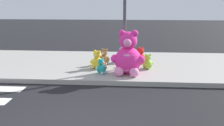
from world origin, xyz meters
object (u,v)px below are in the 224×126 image
(plush_lime, at_px, (148,63))
(plush_red, at_px, (140,57))
(plush_brown, at_px, (104,58))
(plush_teal, at_px, (102,68))
(plush_pink_large, at_px, (128,57))
(sign_pole, at_px, (125,20))
(plush_yellow, at_px, (97,61))
(plush_lavender, at_px, (124,55))

(plush_lime, bearing_deg, plush_red, 109.17)
(plush_red, bearing_deg, plush_brown, -172.72)
(plush_teal, xyz_separation_m, plush_lime, (1.53, 0.70, 0.01))
(plush_brown, bearing_deg, plush_pink_large, -52.72)
(plush_lime, xyz_separation_m, plush_brown, (-1.57, 0.51, 0.03))
(sign_pole, xyz_separation_m, plush_yellow, (-0.95, -0.02, -1.44))
(plush_teal, xyz_separation_m, plush_lavender, (0.66, 1.65, 0.08))
(plush_lavender, bearing_deg, plush_brown, -148.19)
(plush_yellow, relative_size, plush_teal, 1.29)
(plush_teal, relative_size, plush_lime, 0.94)
(plush_pink_large, xyz_separation_m, plush_teal, (-0.85, -0.04, -0.37))
(plush_teal, relative_size, plush_red, 0.78)
(sign_pole, relative_size, plush_red, 4.96)
(plush_yellow, bearing_deg, plush_pink_large, -27.91)
(plush_brown, bearing_deg, sign_pole, -37.46)
(plush_yellow, bearing_deg, sign_pole, 0.99)
(sign_pole, height_order, plush_yellow, sign_pole)
(plush_red, xyz_separation_m, plush_brown, (-1.34, -0.17, -0.02))
(plush_yellow, bearing_deg, plush_red, 26.62)
(plush_yellow, xyz_separation_m, plush_lavender, (0.90, 1.04, 0.02))
(plush_lime, bearing_deg, sign_pole, -175.04)
(sign_pole, height_order, plush_brown, sign_pole)
(plush_pink_large, bearing_deg, sign_pole, 102.84)
(plush_yellow, xyz_separation_m, plush_teal, (0.24, -0.62, -0.06))
(plush_brown, bearing_deg, plush_red, 7.28)
(plush_yellow, xyz_separation_m, plush_lime, (1.77, 0.09, -0.05))
(plush_red, relative_size, plush_brown, 1.07)
(plush_lavender, relative_size, plush_brown, 1.15)
(plush_red, bearing_deg, plush_lavender, 156.94)
(plush_yellow, relative_size, plush_red, 1.00)
(plush_red, bearing_deg, plush_pink_large, -108.36)
(plush_teal, bearing_deg, plush_lavender, 68.12)
(plush_teal, bearing_deg, plush_pink_large, 2.79)
(plush_yellow, bearing_deg, plush_teal, -68.89)
(plush_pink_large, bearing_deg, plush_yellow, 152.09)
(sign_pole, distance_m, plush_red, 1.72)
(plush_teal, distance_m, plush_lavender, 1.78)
(plush_red, distance_m, plush_brown, 1.35)
(plush_pink_large, bearing_deg, plush_teal, -177.21)
(plush_yellow, relative_size, plush_lavender, 0.93)
(plush_pink_large, relative_size, plush_yellow, 2.19)
(plush_lavender, bearing_deg, plush_pink_large, -83.47)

